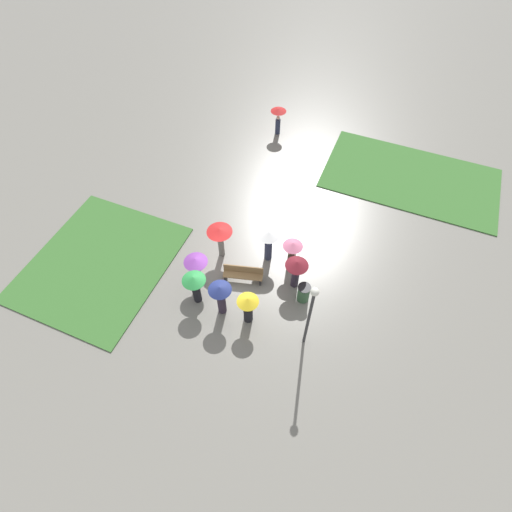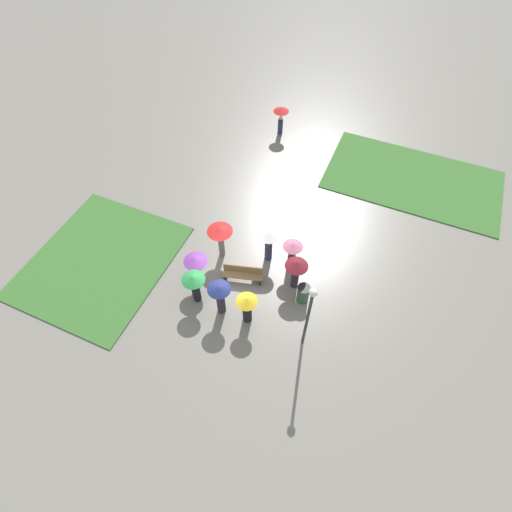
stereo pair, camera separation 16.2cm
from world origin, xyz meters
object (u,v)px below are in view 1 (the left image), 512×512
Objects in this scene: crowd_person_purple at (196,264)px; lone_walker_far_path at (278,116)px; crowd_person_navy at (221,296)px; crowd_person_green at (195,284)px; crowd_person_red at (220,235)px; crowd_person_white at (269,240)px; crowd_person_yellow at (248,306)px; crowd_person_pink at (292,252)px; crowd_person_maroon at (296,268)px; park_bench at (243,274)px; lamp_post at (311,310)px; trash_bin at (304,293)px.

crowd_person_purple is 11.88m from lone_walker_far_path.
crowd_person_navy reaches higher than crowd_person_green.
crowd_person_red reaches higher than crowd_person_purple.
crowd_person_white reaches higher than crowd_person_purple.
crowd_person_white is 1.11× the size of crowd_person_yellow.
crowd_person_white is at bearing -49.80° from crowd_person_pink.
crowd_person_red reaches higher than lone_walker_far_path.
crowd_person_pink is at bearing 78.99° from crowd_person_yellow.
crowd_person_maroon is at bearing 16.24° from crowd_person_red.
crowd_person_navy is at bearing -110.92° from park_bench.
lamp_post is 2.35× the size of crowd_person_yellow.
crowd_person_maroon is (2.49, 2.51, 0.03)m from crowd_person_navy.
lone_walker_far_path is at bearing -24.61° from crowd_person_navy.
crowd_person_red reaches higher than park_bench.
trash_bin is 1.17m from crowd_person_maroon.
crowd_person_red is 0.97× the size of crowd_person_white.
crowd_person_yellow is 1.23m from crowd_person_navy.
crowd_person_navy is at bearing -147.80° from trash_bin.
park_bench is 2.53m from crowd_person_maroon.
crowd_person_red is 2.27m from crowd_person_white.
crowd_person_navy is (-3.09, -1.95, 0.80)m from trash_bin.
crowd_person_pink reaches higher than crowd_person_maroon.
crowd_person_maroon is at bearing -50.35° from crowd_person_green.
trash_bin is at bearing 9.73° from crowd_person_red.
lamp_post is 2.26× the size of crowd_person_pink.
crowd_person_yellow is at bearing 31.48° from crowd_person_pink.
lone_walker_far_path is (-3.48, 12.81, 0.07)m from crowd_person_yellow.
crowd_person_green is (-2.49, 0.04, 0.12)m from crowd_person_yellow.
lone_walker_far_path is (-0.99, 12.77, -0.05)m from crowd_person_green.
crowd_person_navy is 1.08× the size of crowd_person_maroon.
crowd_person_yellow reaches higher than park_bench.
lamp_post is at bearing -109.28° from crowd_person_purple.
crowd_person_navy reaches higher than crowd_person_yellow.
crowd_person_red is at bearing -35.85° from crowd_person_pink.
crowd_person_navy reaches higher than crowd_person_pink.
park_bench is at bearing -40.25° from crowd_person_navy.
lamp_post reaches higher than trash_bin.
crowd_person_white reaches higher than lone_walker_far_path.
trash_bin is at bearing -60.10° from crowd_person_green.
crowd_person_maroon is 1.02× the size of crowd_person_purple.
crowd_person_white is 1.09× the size of crowd_person_maroon.
crowd_person_navy reaches higher than park_bench.
crowd_person_pink is at bearing -64.88° from crowd_person_navy.
crowd_person_pink is at bearing 127.15° from trash_bin.
crowd_person_green is (-3.75, -2.43, -0.03)m from crowd_person_maroon.
crowd_person_green reaches higher than park_bench.
crowd_person_navy is 1.27m from crowd_person_green.
lone_walker_far_path is (-4.75, 10.35, -0.08)m from crowd_person_maroon.
trash_bin is 0.49× the size of crowd_person_white.
crowd_person_maroon is (2.30, 0.64, 0.83)m from park_bench.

